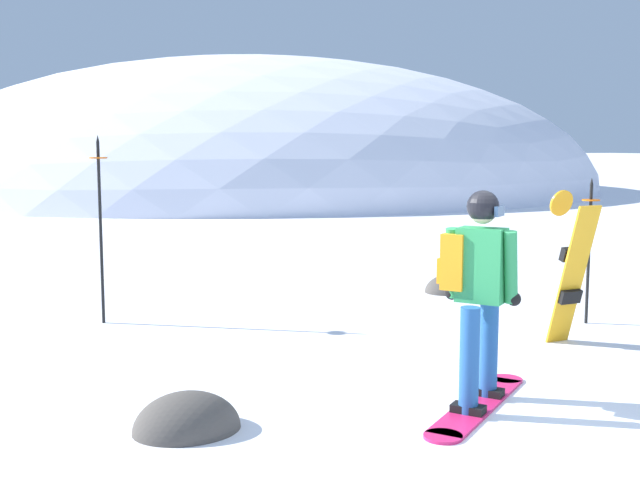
% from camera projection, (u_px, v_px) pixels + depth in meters
% --- Properties ---
extents(ground_plane, '(300.00, 300.00, 0.00)m').
position_uv_depth(ground_plane, '(518.00, 426.00, 5.81)').
color(ground_plane, white).
extents(ridge_peak_main, '(31.19, 28.07, 11.86)m').
position_uv_depth(ridge_peak_main, '(259.00, 190.00, 36.24)').
color(ridge_peak_main, white).
rests_on(ridge_peak_main, ground).
extents(snowboarder_main, '(1.55, 1.19, 1.71)m').
position_uv_depth(snowboarder_main, '(477.00, 292.00, 6.14)').
color(snowboarder_main, '#D11E5B').
rests_on(snowboarder_main, ground).
extents(spare_snowboard, '(0.28, 0.48, 1.60)m').
position_uv_depth(spare_snowboard, '(571.00, 268.00, 8.05)').
color(spare_snowboard, orange).
rests_on(spare_snowboard, ground).
extents(piste_marker_near, '(0.20, 0.20, 2.17)m').
position_uv_depth(piste_marker_near, '(100.00, 218.00, 9.02)').
color(piste_marker_near, black).
rests_on(piste_marker_near, ground).
extents(piste_marker_far, '(0.20, 0.20, 1.69)m').
position_uv_depth(piste_marker_far, '(589.00, 240.00, 9.03)').
color(piste_marker_far, black).
rests_on(piste_marker_far, ground).
extents(rock_mid, '(0.70, 0.60, 0.49)m').
position_uv_depth(rock_mid, '(449.00, 292.00, 11.09)').
color(rock_mid, '#4C4742').
rests_on(rock_mid, ground).
extents(rock_small, '(0.79, 0.67, 0.55)m').
position_uv_depth(rock_small, '(187.00, 430.00, 5.72)').
color(rock_small, '#4C4742').
rests_on(rock_small, ground).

